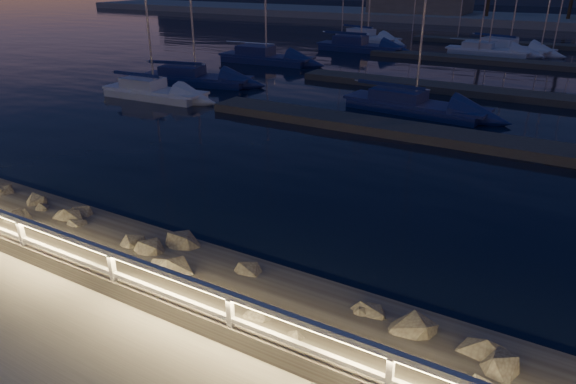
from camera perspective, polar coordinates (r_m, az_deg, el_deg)
name	(u,v)px	position (r m, az deg, el deg)	size (l,w,h in m)	color
ground	(190,323)	(10.41, -10.87, -14.15)	(400.00, 400.00, 0.00)	#AFAB9E
harbor_water	(489,85)	(38.38, 21.44, 11.01)	(400.00, 440.00, 0.60)	black
guard_rail	(184,289)	(10.00, -11.52, -10.49)	(44.11, 0.12, 1.06)	silver
riprap	(331,330)	(10.44, 4.82, -15.02)	(28.45, 2.62, 1.29)	slate
floating_docks	(494,74)	(39.52, 21.89, 12.11)	(22.00, 36.00, 0.40)	#5D564D
far_shore	(550,18)	(80.52, 27.14, 16.80)	(160.00, 14.00, 5.20)	#AFAB9E
sailboat_a	(152,91)	(31.39, -14.83, 10.82)	(6.64, 2.36, 11.19)	silver
sailboat_c	(411,104)	(28.12, 13.54, 9.52)	(7.72, 3.03, 12.77)	navy
sailboat_e	(264,57)	(42.52, -2.69, 14.78)	(7.89, 2.79, 13.30)	navy
sailboat_f	(193,77)	(34.84, -10.50, 12.42)	(7.64, 3.84, 12.54)	navy
sailboat_i	(358,46)	(49.30, 7.81, 15.81)	(8.04, 2.50, 13.70)	navy
sailboat_k	(486,50)	(50.03, 21.12, 14.53)	(7.10, 2.20, 11.99)	silver
sailboat_m	(366,37)	(56.20, 8.68, 16.66)	(7.66, 4.44, 12.68)	silver
sailboat_n	(507,47)	(52.05, 23.14, 14.57)	(8.03, 4.50, 13.21)	silver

